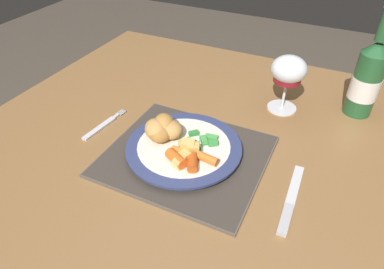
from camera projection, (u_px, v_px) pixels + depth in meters
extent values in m
cube|color=olive|center=(219.00, 146.00, 0.79)|extent=(1.14, 0.95, 0.04)
cube|color=olive|center=(141.00, 124.00, 1.49)|extent=(0.06, 0.06, 0.70)
cube|color=brown|center=(186.00, 156.00, 0.73)|extent=(0.33, 0.30, 0.01)
cube|color=#3C352E|center=(186.00, 155.00, 0.73)|extent=(0.32, 0.29, 0.00)
cylinder|color=white|center=(184.00, 150.00, 0.73)|extent=(0.20, 0.20, 0.01)
cylinder|color=navy|center=(184.00, 147.00, 0.73)|extent=(0.25, 0.25, 0.01)
cylinder|color=white|center=(184.00, 145.00, 0.73)|extent=(0.20, 0.20, 0.00)
ellipsoid|color=tan|center=(156.00, 129.00, 0.74)|extent=(0.08, 0.08, 0.04)
ellipsoid|color=#A87033|center=(161.00, 132.00, 0.73)|extent=(0.07, 0.07, 0.04)
ellipsoid|color=#B77F3D|center=(164.00, 125.00, 0.75)|extent=(0.08, 0.08, 0.05)
ellipsoid|color=tan|center=(169.00, 129.00, 0.74)|extent=(0.07, 0.06, 0.04)
cube|color=#4CA84C|center=(211.00, 138.00, 0.74)|extent=(0.03, 0.02, 0.01)
cube|color=green|center=(213.00, 143.00, 0.72)|extent=(0.02, 0.02, 0.01)
cube|color=#4CA84C|center=(190.00, 141.00, 0.73)|extent=(0.02, 0.02, 0.01)
cube|color=green|center=(194.00, 145.00, 0.71)|extent=(0.02, 0.02, 0.01)
cube|color=#338438|center=(194.00, 133.00, 0.75)|extent=(0.02, 0.02, 0.01)
cube|color=green|center=(184.00, 144.00, 0.72)|extent=(0.02, 0.02, 0.01)
cube|color=#4CA84C|center=(204.00, 140.00, 0.73)|extent=(0.02, 0.03, 0.01)
cube|color=#338438|center=(196.00, 149.00, 0.70)|extent=(0.02, 0.02, 0.01)
cylinder|color=orange|center=(208.00, 159.00, 0.68)|extent=(0.05, 0.02, 0.02)
cylinder|color=orange|center=(181.00, 151.00, 0.70)|extent=(0.04, 0.02, 0.02)
cylinder|color=#CC5119|center=(192.00, 162.00, 0.67)|extent=(0.04, 0.05, 0.02)
cylinder|color=orange|center=(176.00, 159.00, 0.68)|extent=(0.05, 0.04, 0.02)
cube|color=silver|center=(99.00, 128.00, 0.81)|extent=(0.02, 0.10, 0.01)
cube|color=silver|center=(116.00, 116.00, 0.85)|extent=(0.01, 0.02, 0.01)
cube|color=silver|center=(123.00, 113.00, 0.86)|extent=(0.00, 0.02, 0.00)
cube|color=silver|center=(122.00, 113.00, 0.86)|extent=(0.00, 0.02, 0.00)
cube|color=silver|center=(121.00, 112.00, 0.87)|extent=(0.00, 0.02, 0.00)
cube|color=silver|center=(120.00, 112.00, 0.87)|extent=(0.00, 0.02, 0.00)
cube|color=silver|center=(295.00, 185.00, 0.67)|extent=(0.02, 0.11, 0.00)
cube|color=#B2B2B7|center=(285.00, 219.00, 0.60)|extent=(0.02, 0.07, 0.01)
cylinder|color=silver|center=(282.00, 108.00, 0.88)|extent=(0.07, 0.07, 0.00)
cylinder|color=silver|center=(284.00, 94.00, 0.86)|extent=(0.01, 0.01, 0.08)
ellipsoid|color=silver|center=(289.00, 69.00, 0.82)|extent=(0.09, 0.09, 0.06)
cylinder|color=maroon|center=(288.00, 76.00, 0.83)|extent=(0.07, 0.07, 0.03)
cylinder|color=#23562D|center=(365.00, 85.00, 0.82)|extent=(0.07, 0.07, 0.16)
cone|color=#23562D|center=(378.00, 47.00, 0.77)|extent=(0.07, 0.07, 0.03)
cylinder|color=white|center=(364.00, 87.00, 0.83)|extent=(0.07, 0.07, 0.06)
cube|color=#E5BC66|center=(188.00, 146.00, 0.70)|extent=(0.03, 0.03, 0.03)
cube|color=gold|center=(184.00, 147.00, 0.70)|extent=(0.03, 0.03, 0.02)
cube|color=#E5BC66|center=(179.00, 163.00, 0.67)|extent=(0.02, 0.02, 0.02)
cube|color=#DBB256|center=(193.00, 150.00, 0.70)|extent=(0.03, 0.03, 0.03)
cube|color=#DBB256|center=(185.00, 157.00, 0.68)|extent=(0.03, 0.02, 0.02)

